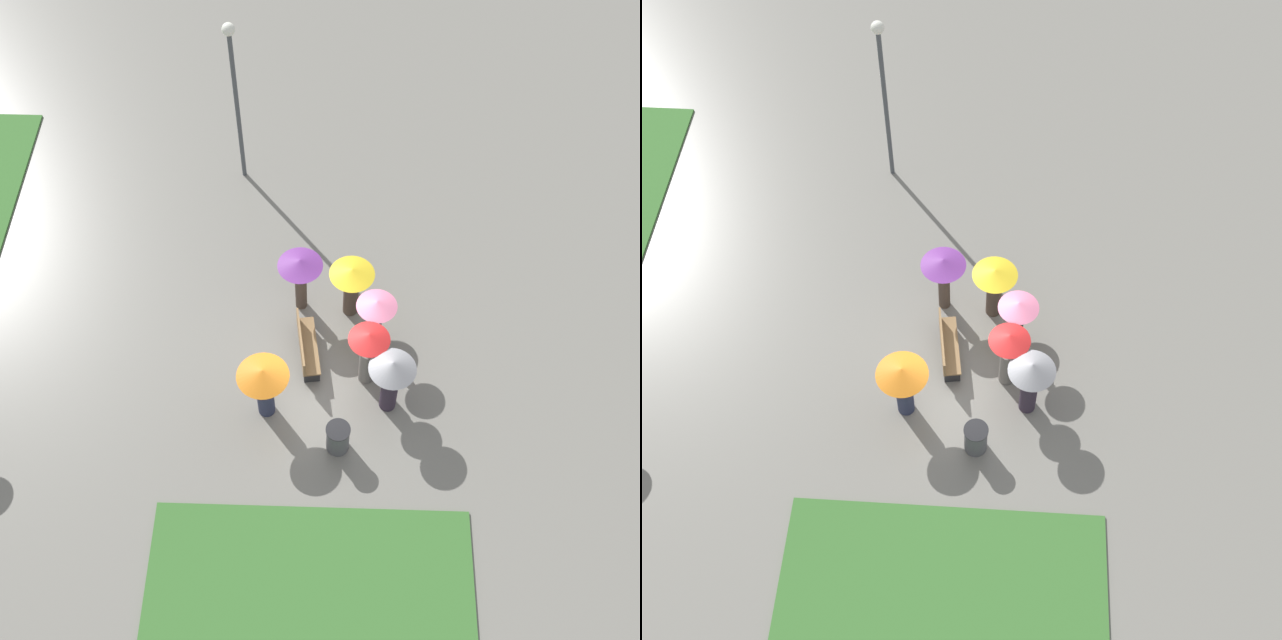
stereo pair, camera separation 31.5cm
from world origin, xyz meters
TOP-DOWN VIEW (x-y plane):
  - ground_plane at (0.00, 0.00)m, footprint 90.00×90.00m
  - park_bench at (0.42, 0.59)m, footprint 1.66×0.65m
  - lamp_post at (6.31, 2.57)m, footprint 0.32×0.32m
  - trash_bin at (-1.95, -0.22)m, footprint 0.55×0.55m
  - crowd_person_purple at (1.90, 0.76)m, footprint 1.09×1.09m
  - crowd_person_grey at (-0.85, -1.36)m, footprint 1.06×1.06m
  - crowd_person_orange at (-1.07, 1.44)m, footprint 1.17×1.17m
  - crowd_person_pink at (0.79, -1.04)m, footprint 0.95×0.95m
  - crowd_person_red at (-0.15, -0.86)m, footprint 0.95×0.95m
  - crowd_person_yellow at (1.77, -0.47)m, footprint 1.09×1.09m

SIDE VIEW (x-z plane):
  - ground_plane at x=0.00m, z-range 0.00..0.00m
  - trash_bin at x=-1.95m, z-range 0.00..0.90m
  - park_bench at x=0.42m, z-range 0.01..0.91m
  - crowd_person_yellow at x=1.77m, z-range 0.33..2.07m
  - crowd_person_red at x=-0.15m, z-range 0.31..2.28m
  - crowd_person_pink at x=0.79m, z-range 0.37..2.23m
  - crowd_person_orange at x=-1.07m, z-range 0.40..2.27m
  - crowd_person_grey at x=-0.85m, z-range 0.39..2.37m
  - crowd_person_purple at x=1.90m, z-range 0.49..2.36m
  - lamp_post at x=6.31m, z-range 0.66..5.67m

